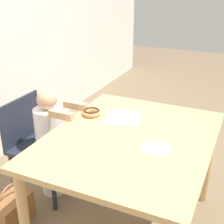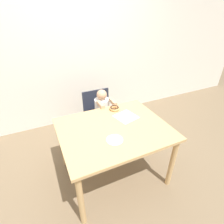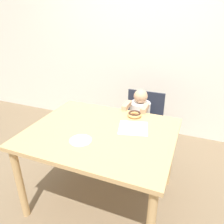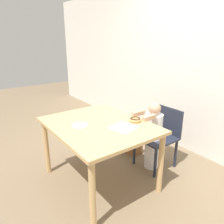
{
  "view_description": "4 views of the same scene",
  "coord_description": "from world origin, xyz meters",
  "px_view_note": "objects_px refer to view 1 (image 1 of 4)",
  "views": [
    {
      "loc": [
        -1.6,
        -0.61,
        1.65
      ],
      "look_at": [
        0.04,
        0.15,
        0.86
      ],
      "focal_mm": 50.0,
      "sensor_mm": 36.0,
      "label": 1
    },
    {
      "loc": [
        -0.69,
        -1.44,
        1.91
      ],
      "look_at": [
        0.04,
        0.15,
        0.86
      ],
      "focal_mm": 28.0,
      "sensor_mm": 36.0,
      "label": 2
    },
    {
      "loc": [
        0.68,
        -1.43,
        1.66
      ],
      "look_at": [
        0.04,
        0.15,
        0.86
      ],
      "focal_mm": 35.0,
      "sensor_mm": 36.0,
      "label": 3
    },
    {
      "loc": [
        1.88,
        -1.2,
        1.65
      ],
      "look_at": [
        0.04,
        0.15,
        0.86
      ],
      "focal_mm": 35.0,
      "sensor_mm": 36.0,
      "label": 4
    }
  ],
  "objects_px": {
    "child_figure": "(51,143)",
    "donut": "(92,112)",
    "chair": "(39,143)",
    "handbag": "(12,211)"
  },
  "relations": [
    {
      "from": "chair",
      "to": "donut",
      "type": "height_order",
      "value": "donut"
    },
    {
      "from": "chair",
      "to": "handbag",
      "type": "relative_size",
      "value": 2.3
    },
    {
      "from": "chair",
      "to": "donut",
      "type": "xyz_separation_m",
      "value": [
        0.04,
        -0.47,
        0.34
      ]
    },
    {
      "from": "child_figure",
      "to": "donut",
      "type": "bearing_deg",
      "value": -83.71
    },
    {
      "from": "donut",
      "to": "child_figure",
      "type": "bearing_deg",
      "value": 96.29
    },
    {
      "from": "chair",
      "to": "donut",
      "type": "bearing_deg",
      "value": -85.35
    },
    {
      "from": "donut",
      "to": "handbag",
      "type": "relative_size",
      "value": 0.39
    },
    {
      "from": "child_figure",
      "to": "donut",
      "type": "xyz_separation_m",
      "value": [
        0.04,
        -0.35,
        0.32
      ]
    },
    {
      "from": "chair",
      "to": "child_figure",
      "type": "height_order",
      "value": "child_figure"
    },
    {
      "from": "child_figure",
      "to": "handbag",
      "type": "distance_m",
      "value": 0.56
    }
  ]
}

